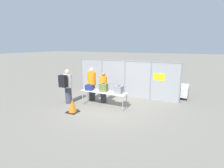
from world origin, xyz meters
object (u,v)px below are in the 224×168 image
Objects in this scene: traffic_cone at (72,106)px; security_worker_far at (92,84)px; traveler_hooded at (67,85)px; suitcase_navy at (89,87)px; inspection_table at (104,93)px; suitcase_grey at (119,90)px; utility_trailer at (159,88)px; security_worker_near at (103,87)px; suitcase_olive at (104,88)px.

security_worker_far is at bearing 96.33° from traffic_cone.
suitcase_navy is at bearing 32.18° from traveler_hooded.
inspection_table is at bearing 121.41° from security_worker_far.
suitcase_grey reaches higher than utility_trailer.
security_worker_near is at bearing 73.45° from traffic_cone.
security_worker_near reaches higher than traffic_cone.
security_worker_near reaches higher than suitcase_navy.
suitcase_olive is at bearing 145.33° from inspection_table.
traveler_hooded is 5.59m from utility_trailer.
suitcase_olive reaches higher than suitcase_grey.
utility_trailer is at bearing 70.43° from suitcase_grey.
inspection_table is 0.55× the size of utility_trailer.
traffic_cone is (-0.87, -1.38, -0.68)m from suitcase_olive.
traveler_hooded is 1.90m from security_worker_near.
suitcase_olive reaches higher than suitcase_navy.
security_worker_far is 2.09m from traffic_cone.
inspection_table is 1.31× the size of security_worker_far.
utility_trailer is (2.02, 3.45, -0.56)m from suitcase_olive.
suitcase_grey is at bearing 134.02° from security_worker_far.
security_worker_far is (-1.11, 0.61, 0.23)m from inspection_table.
suitcase_olive is at bearing 119.37° from security_worker_near.
suitcase_grey is (1.59, 0.15, 0.04)m from suitcase_navy.
security_worker_far reaches higher than suitcase_navy.
suitcase_grey is 1.22m from security_worker_near.
traveler_hooded is 2.92× the size of traffic_cone.
suitcase_navy is (-0.80, -0.09, 0.20)m from inspection_table.
traveler_hooded is 0.42× the size of utility_trailer.
suitcase_navy is at bearing -174.62° from suitcase_grey.
suitcase_navy is at bearing 83.95° from security_worker_far.
security_worker_far is (0.82, 1.08, -0.05)m from traveler_hooded.
traveler_hooded reaches higher than security_worker_near.
utility_trailer is (3.11, 2.85, -0.54)m from security_worker_far.
traffic_cone is (-1.68, -1.43, -0.65)m from suitcase_grey.
security_worker_far reaches higher than inspection_table.
suitcase_grey is at bearing 40.30° from traffic_cone.
security_worker_far is at bearing 151.37° from inspection_table.
inspection_table is 5.78× the size of suitcase_navy.
security_worker_near is (-1.12, 0.47, -0.09)m from suitcase_grey.
traveler_hooded is 1.54m from traffic_cone.
security_worker_near is at bearing 157.21° from suitcase_grey.
suitcase_grey is 2.77m from traveler_hooded.
suitcase_navy is 0.78m from security_worker_near.
inspection_table is 3.84× the size of traffic_cone.
suitcase_olive is at bearing 27.61° from traveler_hooded.
inspection_table is at bearing 27.03° from traveler_hooded.
utility_trailer reaches higher than traffic_cone.
security_worker_near is at bearing 45.37° from traveler_hooded.
traveler_hooded is (-1.91, -0.49, 0.03)m from suitcase_olive.
traffic_cone is at bearing -123.19° from inspection_table.
suitcase_grey is at bearing 155.79° from security_worker_near.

